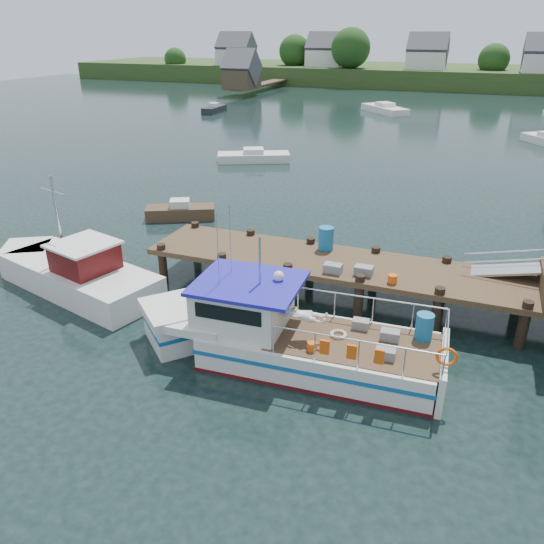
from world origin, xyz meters
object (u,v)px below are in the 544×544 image
(work_boat, at_px, (74,272))
(lobster_boat, at_px, (281,335))
(moored_a, at_px, (254,157))
(moored_d, at_px, (385,109))
(dock, at_px, (514,262))
(moored_rowboat, at_px, (180,212))
(moored_e, at_px, (214,109))

(work_boat, bearing_deg, lobster_boat, 4.70)
(moored_a, distance_m, moored_d, 28.54)
(dock, height_order, moored_rowboat, dock)
(moored_d, bearing_deg, lobster_boat, -95.48)
(dock, xyz_separation_m, lobster_boat, (-6.06, -4.51, -1.43))
(moored_d, height_order, moored_e, moored_d)
(work_boat, bearing_deg, moored_d, 102.33)
(lobster_boat, relative_size, moored_e, 2.34)
(work_boat, height_order, moored_d, work_boat)
(moored_rowboat, distance_m, moored_d, 41.46)
(lobster_boat, bearing_deg, dock, 33.75)
(dock, relative_size, moored_rowboat, 4.61)
(moored_a, relative_size, moored_d, 0.83)
(work_boat, distance_m, moored_a, 21.68)
(dock, relative_size, moored_d, 2.54)
(work_boat, relative_size, moored_a, 1.47)
(moored_a, xyz_separation_m, moored_e, (-13.90, 21.03, 0.06))
(moored_d, distance_m, moored_e, 19.68)
(moored_rowboat, distance_m, moored_e, 37.53)
(moored_a, height_order, moored_e, moored_e)
(work_boat, xyz_separation_m, moored_a, (-1.95, 21.59, -0.31))
(moored_a, bearing_deg, work_boat, -90.04)
(moored_d, bearing_deg, moored_rowboat, -106.48)
(dock, bearing_deg, work_boat, -169.05)
(dock, xyz_separation_m, moored_rowboat, (-15.27, 5.55, -1.87))
(work_boat, relative_size, moored_d, 1.22)
(moored_rowboat, xyz_separation_m, moored_e, (-15.46, 34.19, 0.04))
(moored_rowboat, relative_size, moored_a, 0.66)
(moored_rowboat, height_order, moored_a, moored_rowboat)
(work_boat, xyz_separation_m, moored_e, (-15.86, 42.62, -0.26))
(moored_rowboat, xyz_separation_m, moored_a, (-1.55, 13.16, -0.02))
(moored_d, bearing_deg, dock, -87.70)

